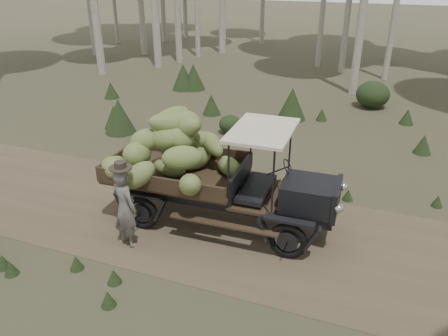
# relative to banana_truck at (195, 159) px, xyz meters

# --- Properties ---
(ground) EXTENTS (120.00, 120.00, 0.00)m
(ground) POSITION_rel_banana_truck_xyz_m (0.88, -0.15, -1.47)
(ground) COLOR #473D2B
(ground) RESTS_ON ground
(dirt_track) EXTENTS (70.00, 4.00, 0.01)m
(dirt_track) POSITION_rel_banana_truck_xyz_m (0.88, -0.15, -1.47)
(dirt_track) COLOR brown
(dirt_track) RESTS_ON ground
(banana_truck) EXTENTS (5.22, 2.58, 2.59)m
(banana_truck) POSITION_rel_banana_truck_xyz_m (0.00, 0.00, 0.00)
(banana_truck) COLOR black
(banana_truck) RESTS_ON ground
(farmer) EXTENTS (0.73, 0.61, 1.86)m
(farmer) POSITION_rel_banana_truck_xyz_m (-0.92, -1.39, -0.59)
(farmer) COLOR #5C5854
(farmer) RESTS_ON ground
(undergrowth) EXTENTS (21.32, 21.07, 1.40)m
(undergrowth) POSITION_rel_banana_truck_xyz_m (0.92, 0.20, -0.94)
(undergrowth) COLOR #233319
(undergrowth) RESTS_ON ground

